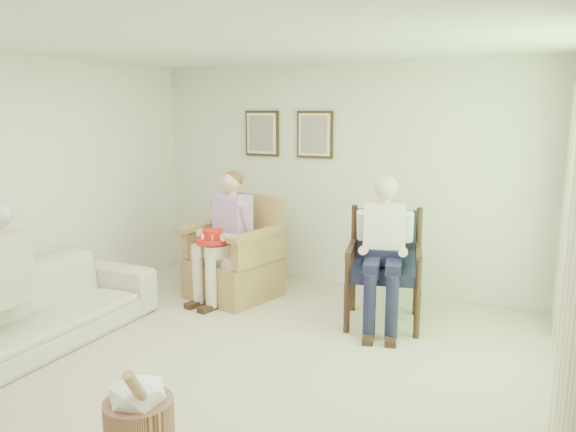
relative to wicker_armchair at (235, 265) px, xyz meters
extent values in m
plane|color=beige|center=(1.03, -1.82, -0.36)|extent=(5.50, 5.50, 0.00)
cube|color=silver|center=(1.03, 0.93, 0.94)|extent=(5.00, 0.04, 2.60)
cube|color=white|center=(1.03, -1.82, 2.24)|extent=(5.00, 5.50, 0.02)
cylinder|color=beige|center=(3.36, 0.36, 0.79)|extent=(0.34, 0.34, 2.30)
cube|color=#382114|center=(-0.12, 0.90, 1.42)|extent=(0.45, 0.03, 0.55)
cube|color=silver|center=(-0.12, 0.88, 1.42)|extent=(0.39, 0.01, 0.49)
cube|color=tan|center=(-0.12, 0.87, 1.42)|extent=(0.33, 0.01, 0.43)
cube|color=#382114|center=(0.58, 0.90, 1.42)|extent=(0.45, 0.03, 0.55)
cube|color=silver|center=(0.58, 0.88, 1.42)|extent=(0.39, 0.01, 0.49)
cube|color=tan|center=(0.58, 0.87, 1.42)|extent=(0.33, 0.01, 0.43)
cube|color=#A77F4F|center=(0.00, -0.04, -0.14)|extent=(0.84, 0.82, 0.44)
cube|color=beige|center=(0.00, -0.07, 0.13)|extent=(0.65, 0.63, 0.10)
cube|color=#A77F4F|center=(0.00, 0.31, 0.44)|extent=(0.77, 0.24, 0.66)
cube|color=#A77F4F|center=(-0.39, -0.04, 0.25)|extent=(0.10, 0.75, 0.31)
cube|color=#A77F4F|center=(0.39, -0.04, 0.25)|extent=(0.10, 0.75, 0.31)
cylinder|color=black|center=(1.41, -0.40, -0.12)|extent=(0.06, 0.06, 0.47)
cylinder|color=black|center=(2.06, -0.40, -0.12)|extent=(0.06, 0.06, 0.47)
cylinder|color=black|center=(1.41, 0.20, -0.12)|extent=(0.06, 0.06, 0.47)
cylinder|color=black|center=(2.06, 0.20, -0.12)|extent=(0.06, 0.06, 0.47)
cube|color=#191D38|center=(1.73, -0.10, 0.17)|extent=(0.62, 0.60, 0.11)
cube|color=#191D38|center=(1.73, 0.19, 0.46)|extent=(0.58, 0.08, 0.54)
imported|color=beige|center=(-0.92, -1.91, -0.03)|extent=(2.27, 0.89, 0.66)
cube|color=beige|center=(0.00, -0.07, 0.30)|extent=(0.40, 0.26, 0.16)
cube|color=#C49ADA|center=(0.00, -0.05, 0.58)|extent=(0.39, 0.24, 0.46)
sphere|color=#DDAD8E|center=(0.00, -0.06, 0.95)|extent=(0.21, 0.21, 0.21)
ellipsoid|color=brown|center=(0.00, -0.04, 0.97)|extent=(0.22, 0.22, 0.18)
cube|color=beige|center=(-0.10, -0.29, 0.25)|extent=(0.14, 0.44, 0.13)
cube|color=beige|center=(0.10, -0.29, 0.25)|extent=(0.14, 0.44, 0.13)
cylinder|color=beige|center=(-0.10, -0.49, -0.05)|extent=(0.12, 0.12, 0.55)
cylinder|color=beige|center=(0.10, -0.49, -0.05)|extent=(0.12, 0.12, 0.55)
cube|color=#191937|center=(1.73, -0.10, 0.33)|extent=(0.40, 0.26, 0.16)
cube|color=white|center=(1.73, -0.08, 0.61)|extent=(0.39, 0.24, 0.46)
sphere|color=#DDAD8E|center=(1.73, -0.09, 0.98)|extent=(0.21, 0.21, 0.21)
ellipsoid|color=#B7B2AD|center=(1.73, -0.07, 1.01)|extent=(0.22, 0.22, 0.18)
cube|color=#191937|center=(1.63, -0.32, 0.28)|extent=(0.14, 0.44, 0.13)
cube|color=#191937|center=(1.83, -0.32, 0.28)|extent=(0.14, 0.44, 0.13)
cylinder|color=#191937|center=(1.63, -0.52, -0.03)|extent=(0.12, 0.12, 0.59)
cylinder|color=#191937|center=(1.83, -0.52, -0.03)|extent=(0.12, 0.12, 0.59)
cube|color=#BDB898|center=(-0.92, -2.21, 0.21)|extent=(0.42, 0.26, 0.16)
cube|color=#BFB594|center=(-0.92, -2.19, 0.49)|extent=(0.41, 0.24, 0.46)
ellipsoid|color=#B7B2AD|center=(-0.92, -2.17, 0.89)|extent=(0.22, 0.22, 0.18)
cylinder|color=red|center=(-0.06, -0.34, 0.35)|extent=(0.36, 0.36, 0.04)
cylinder|color=red|center=(-0.06, -0.34, 0.41)|extent=(0.22, 0.22, 0.12)
cube|color=white|center=(0.06, -0.34, 0.41)|extent=(0.04, 0.01, 0.05)
cube|color=white|center=(0.00, -0.24, 0.41)|extent=(0.03, 0.04, 0.05)
cube|color=white|center=(-0.12, -0.24, 0.41)|extent=(0.03, 0.04, 0.05)
cube|color=white|center=(-0.17, -0.34, 0.41)|extent=(0.04, 0.01, 0.05)
cube|color=white|center=(-0.12, -0.44, 0.41)|extent=(0.03, 0.04, 0.05)
cube|color=white|center=(0.00, -0.44, 0.41)|extent=(0.03, 0.04, 0.05)
cylinder|color=tan|center=(0.96, -2.78, -0.19)|extent=(0.56, 0.56, 0.33)
ellipsoid|color=white|center=(0.96, -2.78, 0.03)|extent=(0.38, 0.38, 0.23)
cylinder|color=#A57F56|center=(1.06, -2.83, 0.03)|extent=(0.17, 0.31, 0.50)
camera|label=1|loc=(3.14, -5.23, 1.74)|focal=35.00mm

